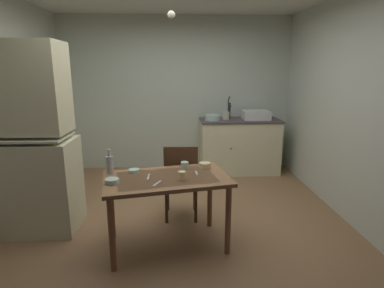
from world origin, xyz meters
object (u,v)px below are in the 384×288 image
(mixing_bowl_counter, at_px, (213,117))
(teacup_mint, at_px, (182,176))
(serving_bowl_wide, at_px, (112,181))
(glass_bottle, at_px, (110,164))
(hand_pump, at_px, (229,109))
(chair_far_side, at_px, (181,180))
(dining_table, at_px, (167,187))
(hutch_cabinet, at_px, (33,146))
(sink_basin, at_px, (256,115))

(mixing_bowl_counter, distance_m, teacup_mint, 2.42)
(serving_bowl_wide, distance_m, glass_bottle, 0.30)
(hand_pump, height_order, mixing_bowl_counter, hand_pump)
(chair_far_side, distance_m, glass_bottle, 0.90)
(hand_pump, relative_size, dining_table, 0.30)
(hutch_cabinet, height_order, mixing_bowl_counter, hutch_cabinet)
(dining_table, relative_size, chair_far_side, 1.42)
(hutch_cabinet, relative_size, serving_bowl_wide, 16.02)
(teacup_mint, distance_m, glass_bottle, 0.75)
(hutch_cabinet, distance_m, serving_bowl_wide, 1.12)
(hutch_cabinet, relative_size, mixing_bowl_counter, 7.92)
(hand_pump, bearing_deg, teacup_mint, -109.17)
(serving_bowl_wide, bearing_deg, sink_basin, 51.86)
(hutch_cabinet, height_order, teacup_mint, hutch_cabinet)
(hand_pump, bearing_deg, glass_bottle, -124.97)
(chair_far_side, bearing_deg, dining_table, -104.32)
(dining_table, bearing_deg, hutch_cabinet, 163.32)
(sink_basin, relative_size, teacup_mint, 5.45)
(mixing_bowl_counter, xyz_separation_m, chair_far_side, (-0.56, -1.69, -0.47))
(sink_basin, xyz_separation_m, teacup_mint, (-1.30, -2.40, -0.23))
(hand_pump, bearing_deg, hutch_cabinet, -141.38)
(hutch_cabinet, relative_size, dining_table, 1.55)
(dining_table, bearing_deg, glass_bottle, 166.71)
(hand_pump, height_order, teacup_mint, hand_pump)
(serving_bowl_wide, height_order, teacup_mint, teacup_mint)
(sink_basin, height_order, chair_far_side, sink_basin)
(chair_far_side, bearing_deg, teacup_mint, -89.95)
(dining_table, xyz_separation_m, chair_far_side, (0.15, 0.58, -0.14))
(sink_basin, relative_size, dining_table, 0.34)
(hutch_cabinet, bearing_deg, sink_basin, 33.35)
(hutch_cabinet, distance_m, teacup_mint, 1.67)
(sink_basin, relative_size, glass_bottle, 1.77)
(glass_bottle, bearing_deg, mixing_bowl_counter, 59.31)
(hand_pump, relative_size, chair_far_side, 0.42)
(chair_far_side, height_order, teacup_mint, chair_far_side)
(hutch_cabinet, distance_m, dining_table, 1.52)
(sink_basin, relative_size, chair_far_side, 0.48)
(mixing_bowl_counter, xyz_separation_m, teacup_mint, (-0.56, -2.35, -0.20))
(hand_pump, xyz_separation_m, dining_table, (-1.00, -2.37, -0.46))
(chair_far_side, height_order, glass_bottle, glass_bottle)
(hutch_cabinet, distance_m, sink_basin, 3.44)
(hutch_cabinet, xyz_separation_m, mixing_bowl_counter, (2.13, 1.84, 0.02))
(mixing_bowl_counter, distance_m, serving_bowl_wide, 2.71)
(mixing_bowl_counter, bearing_deg, hutch_cabinet, -139.17)
(dining_table, xyz_separation_m, teacup_mint, (0.15, -0.08, 0.14))
(teacup_mint, bearing_deg, glass_bottle, 163.35)
(hutch_cabinet, relative_size, hand_pump, 5.20)
(chair_far_side, xyz_separation_m, teacup_mint, (0.00, -0.66, 0.28))
(mixing_bowl_counter, bearing_deg, chair_far_side, -108.23)
(sink_basin, distance_m, teacup_mint, 2.74)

